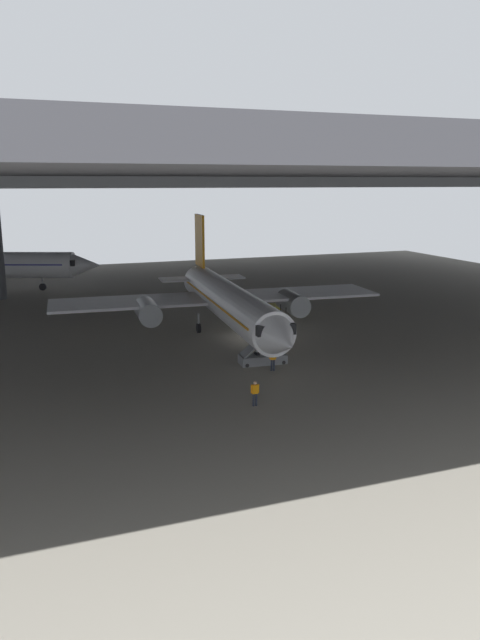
{
  "coord_description": "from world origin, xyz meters",
  "views": [
    {
      "loc": [
        -19.84,
        -48.95,
        13.63
      ],
      "look_at": [
        -2.65,
        -2.77,
        2.39
      ],
      "focal_mm": 34.04,
      "sensor_mm": 36.0,
      "label": 1
    }
  ],
  "objects": [
    {
      "name": "hangar_structure",
      "position": [
        -0.04,
        13.75,
        14.6
      ],
      "size": [
        121.0,
        99.0,
        15.22
      ],
      "color": "#4C4F54",
      "rests_on": "ground_plane"
    },
    {
      "name": "airplane_main",
      "position": [
        -2.33,
        1.44,
        3.24
      ],
      "size": [
        31.33,
        32.39,
        10.32
      ],
      "color": "white",
      "rests_on": "ground_plane"
    },
    {
      "name": "crew_worker_by_stairs",
      "position": [
        -2.62,
        -9.62,
        0.98
      ],
      "size": [
        0.54,
        0.28,
        1.72
      ],
      "color": "#232838",
      "rests_on": "ground_plane"
    },
    {
      "name": "crew_worker_near_nose",
      "position": [
        -6.53,
        -15.85,
        0.92
      ],
      "size": [
        0.55,
        0.25,
        1.62
      ],
      "color": "#232838",
      "rests_on": "ground_plane"
    },
    {
      "name": "boarding_stairs",
      "position": [
        -2.52,
        -7.6,
        0.71
      ],
      "size": [
        4.05,
        1.77,
        4.42
      ],
      "color": "slate",
      "rests_on": "ground_plane"
    },
    {
      "name": "baggage_tug",
      "position": [
        5.46,
        8.74,
        0.53
      ],
      "size": [
        1.8,
        2.45,
        0.9
      ],
      "color": "yellow",
      "rests_on": "ground_plane"
    },
    {
      "name": "ground_plane",
      "position": [
        0.0,
        0.0,
        0.0
      ],
      "size": [
        110.0,
        110.0,
        0.0
      ],
      "primitive_type": "plane",
      "color": "gray"
    }
  ]
}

